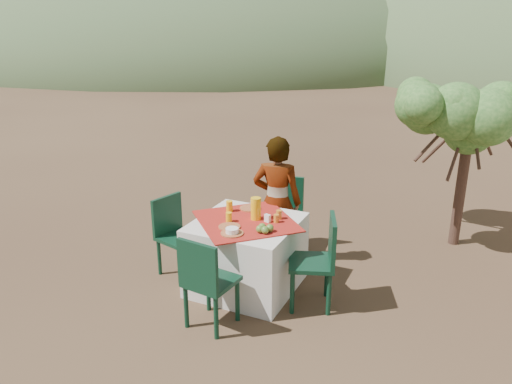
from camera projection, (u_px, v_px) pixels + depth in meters
ground at (318, 285)px, 5.39m from camera, size 160.00×160.00×0.00m
table at (246, 254)px, 5.24m from camera, size 1.30×1.30×0.76m
chair_far at (284, 211)px, 6.06m from camera, size 0.47×0.47×0.92m
chair_near at (206, 279)px, 4.48m from camera, size 0.47×0.47×0.91m
chair_left at (174, 232)px, 5.53m from camera, size 0.49×0.49×0.88m
chair_right at (319, 258)px, 4.85m from camera, size 0.56×0.56×0.94m
person at (277, 202)px, 5.62m from camera, size 0.62×0.46×1.52m
shrub_tree at (476, 122)px, 5.91m from camera, size 1.68×1.65×1.98m
hill_near_left at (217, 56)px, 38.24m from camera, size 40.00×40.00×16.00m
hill_far_center at (439, 47)px, 51.52m from camera, size 60.00×60.00×24.00m
plate_far at (250, 208)px, 5.43m from camera, size 0.23×0.23×0.01m
plate_near at (229, 227)px, 4.94m from camera, size 0.22×0.22×0.01m
glass_far at (229, 206)px, 5.34m from camera, size 0.07×0.07×0.12m
glass_near at (229, 217)px, 5.07m from camera, size 0.06×0.06×0.10m
juice_pitcher at (256, 209)px, 5.11m from camera, size 0.11×0.11×0.23m
bowl_plate at (232, 233)px, 4.80m from camera, size 0.22×0.22×0.01m
white_bowl at (232, 230)px, 4.79m from camera, size 0.13×0.13×0.05m
jar_left at (276, 218)px, 5.05m from camera, size 0.05×0.05×0.09m
jar_right at (279, 215)px, 5.14m from camera, size 0.06×0.06×0.09m
napkin_holder at (267, 218)px, 5.07m from camera, size 0.07×0.05×0.08m
fruit_cluster at (264, 229)px, 4.82m from camera, size 0.15×0.14×0.08m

